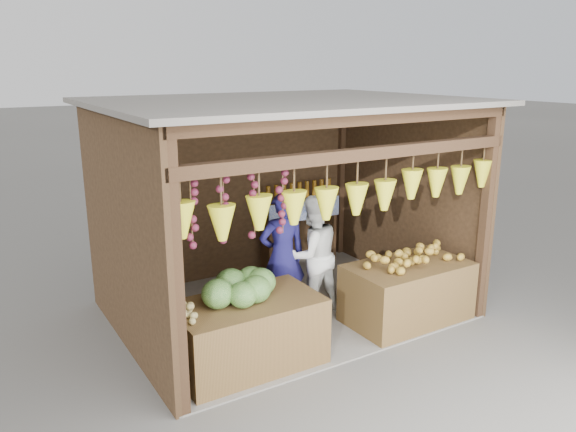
% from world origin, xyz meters
% --- Properties ---
extents(ground, '(80.00, 80.00, 0.00)m').
position_xyz_m(ground, '(0.00, 0.00, 0.00)').
color(ground, '#514F49').
rests_on(ground, ground).
extents(stall_structure, '(4.30, 3.30, 2.66)m').
position_xyz_m(stall_structure, '(-0.03, -0.04, 1.67)').
color(stall_structure, slate).
rests_on(stall_structure, ground).
extents(back_shelf, '(1.25, 0.32, 1.32)m').
position_xyz_m(back_shelf, '(1.05, 1.28, 0.87)').
color(back_shelf, '#382314').
rests_on(back_shelf, ground).
extents(counter_left, '(1.51, 0.85, 0.73)m').
position_xyz_m(counter_left, '(-1.05, -1.00, 0.36)').
color(counter_left, '#4D3619').
rests_on(counter_left, ground).
extents(counter_right, '(1.49, 0.85, 0.73)m').
position_xyz_m(counter_right, '(1.10, -1.06, 0.37)').
color(counter_right, '#4F381A').
rests_on(counter_right, ground).
extents(stool, '(0.29, 0.29, 0.27)m').
position_xyz_m(stool, '(-1.72, -0.05, 0.14)').
color(stool, black).
rests_on(stool, ground).
extents(man_standing, '(0.64, 0.47, 1.61)m').
position_xyz_m(man_standing, '(-0.15, -0.20, 0.80)').
color(man_standing, '#181551').
rests_on(man_standing, ground).
extents(woman_standing, '(0.76, 0.61, 1.52)m').
position_xyz_m(woman_standing, '(0.26, -0.24, 0.76)').
color(woman_standing, white).
rests_on(woman_standing, ground).
extents(vendor_seated, '(0.55, 0.40, 1.03)m').
position_xyz_m(vendor_seated, '(-1.72, -0.05, 0.79)').
color(vendor_seated, brown).
rests_on(vendor_seated, stool).
extents(melon_pile, '(1.00, 0.50, 0.32)m').
position_xyz_m(melon_pile, '(-1.06, -0.94, 0.89)').
color(melon_pile, '#144713').
rests_on(melon_pile, counter_left).
extents(tanfruit_pile, '(0.34, 0.40, 0.13)m').
position_xyz_m(tanfruit_pile, '(-1.71, -1.05, 0.79)').
color(tanfruit_pile, '#9B8F47').
rests_on(tanfruit_pile, counter_left).
extents(mango_pile, '(1.40, 0.64, 0.22)m').
position_xyz_m(mango_pile, '(1.14, -1.04, 0.84)').
color(mango_pile, '#B85918').
rests_on(mango_pile, counter_right).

